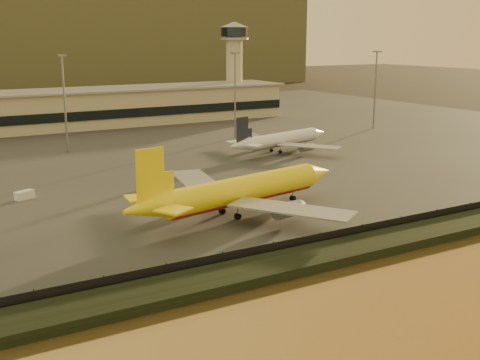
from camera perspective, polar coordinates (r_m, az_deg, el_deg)
The scene contains 11 objects.
ground at distance 97.36m, azimuth 1.92°, elevation -4.52°, with size 900.00×900.00×0.00m, color black.
embankment at distance 84.04m, azimuth 8.15°, elevation -7.10°, with size 320.00×7.00×1.40m, color black.
tarmac at distance 182.72m, azimuth -14.15°, elevation 3.58°, with size 320.00×220.00×0.20m, color #2D2D2D.
perimeter_fence at distance 86.81m, azimuth 6.52°, elevation -5.95°, with size 300.00×0.05×2.20m, color black.
terminal_building at distance 208.23m, azimuth -20.50°, elevation 6.01°, with size 202.00×25.00×12.60m.
control_tower at distance 241.18m, azimuth -0.55°, elevation 11.42°, with size 11.20×11.20×35.50m.
apron_light_masts at distance 166.96m, azimuth -7.50°, elevation 8.39°, with size 152.20×12.20×25.40m.
dhl_cargo_jet at distance 102.86m, azimuth 0.06°, elevation -1.04°, with size 45.62×44.06×13.67m.
white_narrowbody_jet at distance 160.53m, azimuth 3.90°, elevation 3.82°, with size 36.24×34.70×10.52m.
gse_vehicle_yellow at distance 125.49m, azimuth 3.93°, elevation 0.06°, with size 3.89×1.75×1.75m, color yellow.
gse_vehicle_white at distance 120.19m, azimuth -19.75°, elevation -1.34°, with size 3.54×1.59×1.59m, color white.
Camera 1 is at (-49.45, -78.36, 29.90)m, focal length 45.00 mm.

